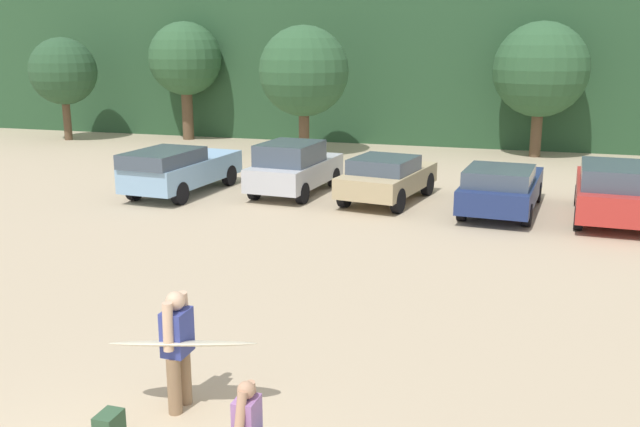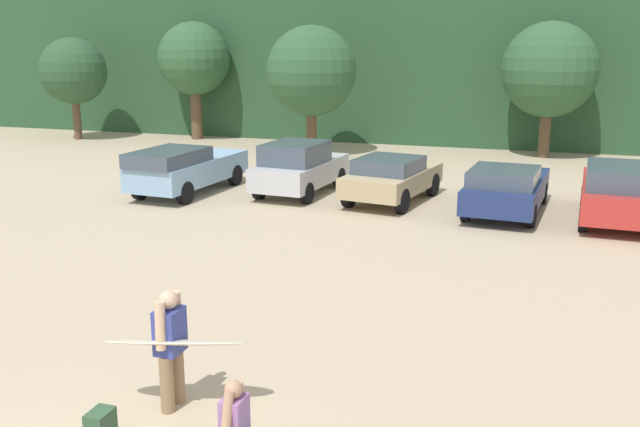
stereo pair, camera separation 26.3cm
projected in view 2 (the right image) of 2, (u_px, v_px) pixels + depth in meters
hillside_ridge at (466, 62)px, 36.24m from camera, size 108.00×12.00×7.13m
tree_right at (73, 71)px, 33.32m from camera, size 3.12×3.12×4.79m
tree_center_right at (194, 59)px, 33.29m from camera, size 3.41×3.41×5.51m
tree_center at (311, 72)px, 28.85m from camera, size 3.69×3.69×5.26m
tree_ridge_back at (549, 70)px, 28.01m from camera, size 3.78×3.78×5.40m
parked_car_sky_blue at (185, 168)px, 21.91m from camera, size 2.08×4.73×1.49m
parked_car_silver at (299, 167)px, 21.88m from camera, size 2.03×4.10×1.64m
parked_car_tan at (392, 177)px, 20.79m from camera, size 2.42×4.17×1.36m
parked_car_navy at (506, 188)px, 19.41m from camera, size 2.17×4.63×1.36m
parked_car_red at (621, 192)px, 18.44m from camera, size 2.09×4.46×1.56m
person_adult at (170, 342)px, 9.06m from camera, size 0.30×0.61×1.60m
surfboard_cream at (176, 342)px, 9.01m from camera, size 1.96×1.05×0.25m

